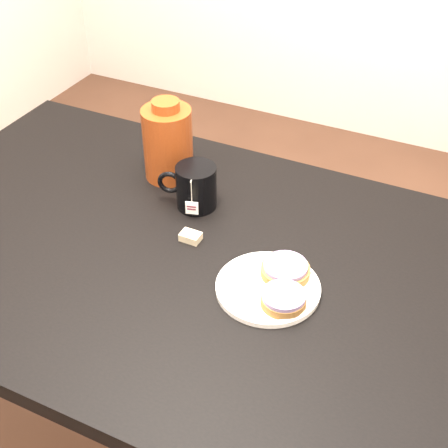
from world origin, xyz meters
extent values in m
plane|color=brown|center=(0.00, 0.00, 0.00)|extent=(4.00, 4.00, 0.00)
cube|color=black|center=(0.00, 0.00, 0.73)|extent=(1.40, 0.90, 0.04)
cylinder|color=black|center=(-0.64, 0.39, 0.35)|extent=(0.06, 0.06, 0.71)
cylinder|color=white|center=(0.24, -0.03, 0.76)|extent=(0.21, 0.21, 0.01)
torus|color=white|center=(0.24, -0.03, 0.76)|extent=(0.21, 0.21, 0.01)
cylinder|color=brown|center=(0.25, 0.02, 0.77)|extent=(0.11, 0.11, 0.02)
cylinder|color=#9079A4|center=(0.25, 0.02, 0.78)|extent=(0.09, 0.09, 0.01)
cylinder|color=brown|center=(0.28, -0.07, 0.77)|extent=(0.13, 0.13, 0.02)
cylinder|color=#9079A4|center=(0.28, -0.07, 0.78)|extent=(0.12, 0.12, 0.01)
cylinder|color=black|center=(-0.03, 0.16, 0.80)|extent=(0.12, 0.12, 0.11)
cylinder|color=black|center=(-0.03, 0.16, 0.85)|extent=(0.08, 0.08, 0.00)
torus|color=black|center=(-0.09, 0.15, 0.81)|extent=(0.06, 0.03, 0.06)
cylinder|color=beige|center=(-0.01, 0.11, 0.83)|extent=(0.00, 0.00, 0.06)
cube|color=white|center=(-0.01, 0.11, 0.78)|extent=(0.03, 0.01, 0.03)
cube|color=#C6B793|center=(0.02, 0.04, 0.76)|extent=(0.05, 0.03, 0.02)
cylinder|color=#5D200C|center=(-0.15, 0.25, 0.84)|extent=(0.12, 0.12, 0.18)
cylinder|color=#5D200C|center=(-0.15, 0.25, 0.95)|extent=(0.07, 0.07, 0.02)
camera|label=1|loc=(0.55, -0.89, 1.63)|focal=50.00mm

